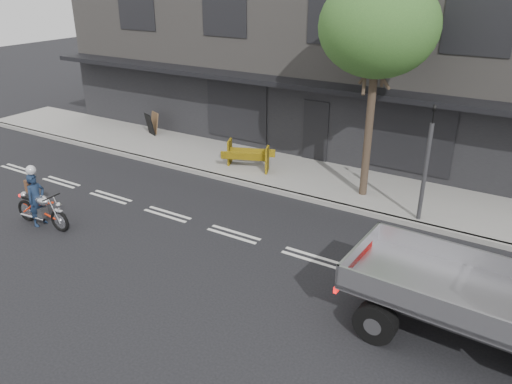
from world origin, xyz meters
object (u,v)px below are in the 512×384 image
object	(u,v)px
street_tree	(379,27)
rider	(37,200)
motorcycle	(42,209)
construction_barrier	(244,157)
traffic_light_pole	(425,170)
sandwich_board	(150,124)

from	to	relation	value
street_tree	rider	distance (m)	10.82
motorcycle	rider	xyz separation A→B (m)	(-0.15, -0.00, 0.24)
rider	construction_barrier	bearing A→B (deg)	-27.42
traffic_light_pole	construction_barrier	distance (m)	6.51
construction_barrier	motorcycle	bearing A→B (deg)	-113.35
motorcycle	rider	size ratio (longest dim) A/B	1.30
motorcycle	rider	world-z (taller)	rider
street_tree	traffic_light_pole	distance (m)	4.23
rider	sandwich_board	distance (m)	8.28
street_tree	construction_barrier	size ratio (longest dim) A/B	3.94
rider	construction_barrier	xyz separation A→B (m)	(2.91, 6.39, -0.15)
street_tree	sandwich_board	distance (m)	11.23
street_tree	traffic_light_pole	world-z (taller)	street_tree
rider	construction_barrier	size ratio (longest dim) A/B	0.91
motorcycle	sandwich_board	distance (m)	8.33
street_tree	motorcycle	world-z (taller)	street_tree
construction_barrier	rider	bearing A→B (deg)	-114.47
street_tree	construction_barrier	distance (m)	6.40
motorcycle	sandwich_board	world-z (taller)	sandwich_board
motorcycle	rider	bearing A→B (deg)	177.07
construction_barrier	sandwich_board	size ratio (longest dim) A/B	1.83
rider	construction_barrier	distance (m)	7.02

